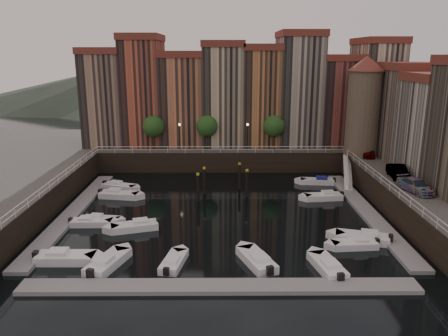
{
  "coord_description": "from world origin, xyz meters",
  "views": [
    {
      "loc": [
        0.19,
        -46.36,
        17.07
      ],
      "look_at": [
        0.46,
        4.0,
        3.86
      ],
      "focal_mm": 35.0,
      "sensor_mm": 36.0,
      "label": 1
    }
  ],
  "objects_px": {
    "corner_tower": "(364,105)",
    "boat_left_0": "(65,258)",
    "mooring_pilings": "(223,182)",
    "car_b": "(398,173)",
    "gangway": "(348,171)",
    "boat_left_2": "(100,220)",
    "boat_left_1": "(91,222)",
    "car_c": "(415,186)",
    "car_a": "(368,153)"
  },
  "relations": [
    {
      "from": "gangway",
      "to": "car_b",
      "type": "height_order",
      "value": "car_b"
    },
    {
      "from": "boat_left_2",
      "to": "car_c",
      "type": "xyz_separation_m",
      "value": [
        32.9,
        0.65,
        3.37
      ]
    },
    {
      "from": "boat_left_0",
      "to": "boat_left_2",
      "type": "distance_m",
      "value": 8.98
    },
    {
      "from": "car_a",
      "to": "car_c",
      "type": "bearing_deg",
      "value": -77.73
    },
    {
      "from": "boat_left_1",
      "to": "boat_left_2",
      "type": "distance_m",
      "value": 1.09
    },
    {
      "from": "boat_left_1",
      "to": "car_b",
      "type": "height_order",
      "value": "car_b"
    },
    {
      "from": "boat_left_2",
      "to": "car_b",
      "type": "xyz_separation_m",
      "value": [
        33.09,
        5.82,
        3.45
      ]
    },
    {
      "from": "boat_left_0",
      "to": "car_c",
      "type": "bearing_deg",
      "value": 16.28
    },
    {
      "from": "boat_left_0",
      "to": "gangway",
      "type": "bearing_deg",
      "value": 37.11
    },
    {
      "from": "corner_tower",
      "to": "boat_left_1",
      "type": "height_order",
      "value": "corner_tower"
    },
    {
      "from": "corner_tower",
      "to": "car_a",
      "type": "xyz_separation_m",
      "value": [
        0.73,
        -1.44,
        -6.52
      ]
    },
    {
      "from": "car_a",
      "to": "car_b",
      "type": "xyz_separation_m",
      "value": [
        -0.15,
        -10.89,
        0.1
      ]
    },
    {
      "from": "corner_tower",
      "to": "boat_left_0",
      "type": "xyz_separation_m",
      "value": [
        -33.1,
        -27.11,
        -9.79
      ]
    },
    {
      "from": "mooring_pilings",
      "to": "car_c",
      "type": "distance_m",
      "value": 21.92
    },
    {
      "from": "car_a",
      "to": "mooring_pilings",
      "type": "bearing_deg",
      "value": -146.19
    },
    {
      "from": "car_b",
      "to": "boat_left_1",
      "type": "bearing_deg",
      "value": -163.14
    },
    {
      "from": "mooring_pilings",
      "to": "gangway",
      "type": "bearing_deg",
      "value": 15.07
    },
    {
      "from": "gangway",
      "to": "boat_left_2",
      "type": "bearing_deg",
      "value": -155.24
    },
    {
      "from": "gangway",
      "to": "car_a",
      "type": "height_order",
      "value": "car_a"
    },
    {
      "from": "car_b",
      "to": "car_c",
      "type": "bearing_deg",
      "value": -86.23
    },
    {
      "from": "boat_left_1",
      "to": "car_c",
      "type": "height_order",
      "value": "car_c"
    },
    {
      "from": "car_a",
      "to": "corner_tower",
      "type": "bearing_deg",
      "value": 130.28
    },
    {
      "from": "boat_left_2",
      "to": "car_a",
      "type": "distance_m",
      "value": 37.35
    },
    {
      "from": "boat_left_0",
      "to": "car_c",
      "type": "xyz_separation_m",
      "value": [
        33.49,
        9.61,
        3.28
      ]
    },
    {
      "from": "boat_left_0",
      "to": "car_a",
      "type": "distance_m",
      "value": 42.59
    },
    {
      "from": "gangway",
      "to": "mooring_pilings",
      "type": "distance_m",
      "value": 17.41
    },
    {
      "from": "boat_left_1",
      "to": "boat_left_2",
      "type": "bearing_deg",
      "value": 46.03
    },
    {
      "from": "car_c",
      "to": "car_b",
      "type": "bearing_deg",
      "value": 72.39
    },
    {
      "from": "boat_left_2",
      "to": "car_b",
      "type": "relative_size",
      "value": 0.89
    },
    {
      "from": "boat_left_0",
      "to": "car_b",
      "type": "distance_m",
      "value": 36.93
    },
    {
      "from": "mooring_pilings",
      "to": "boat_left_1",
      "type": "distance_m",
      "value": 16.84
    },
    {
      "from": "mooring_pilings",
      "to": "boat_left_0",
      "type": "distance_m",
      "value": 22.53
    },
    {
      "from": "boat_left_0",
      "to": "car_b",
      "type": "bearing_deg",
      "value": 23.98
    },
    {
      "from": "corner_tower",
      "to": "boat_left_1",
      "type": "relative_size",
      "value": 3.13
    },
    {
      "from": "boat_left_2",
      "to": "car_b",
      "type": "height_order",
      "value": "car_b"
    },
    {
      "from": "boat_left_0",
      "to": "boat_left_2",
      "type": "bearing_deg",
      "value": 86.51
    },
    {
      "from": "mooring_pilings",
      "to": "car_b",
      "type": "distance_m",
      "value": 20.67
    },
    {
      "from": "car_b",
      "to": "corner_tower",
      "type": "bearing_deg",
      "value": 98.5
    },
    {
      "from": "corner_tower",
      "to": "boat_left_2",
      "type": "relative_size",
      "value": 3.32
    },
    {
      "from": "corner_tower",
      "to": "boat_left_0",
      "type": "height_order",
      "value": "corner_tower"
    },
    {
      "from": "corner_tower",
      "to": "car_b",
      "type": "distance_m",
      "value": 13.92
    },
    {
      "from": "corner_tower",
      "to": "boat_left_0",
      "type": "distance_m",
      "value": 43.89
    },
    {
      "from": "boat_left_0",
      "to": "boat_left_1",
      "type": "distance_m",
      "value": 8.17
    },
    {
      "from": "boat_left_0",
      "to": "boat_left_1",
      "type": "relative_size",
      "value": 1.18
    },
    {
      "from": "corner_tower",
      "to": "boat_left_2",
      "type": "distance_m",
      "value": 38.52
    },
    {
      "from": "corner_tower",
      "to": "gangway",
      "type": "xyz_separation_m",
      "value": [
        -2.9,
        -4.5,
        -8.28
      ]
    },
    {
      "from": "boat_left_0",
      "to": "car_b",
      "type": "xyz_separation_m",
      "value": [
        33.68,
        14.78,
        3.36
      ]
    },
    {
      "from": "corner_tower",
      "to": "boat_left_1",
      "type": "xyz_separation_m",
      "value": [
        -33.26,
        -18.94,
        -9.85
      ]
    },
    {
      "from": "mooring_pilings",
      "to": "car_a",
      "type": "xyz_separation_m",
      "value": [
        20.44,
        7.59,
        2.02
      ]
    },
    {
      "from": "car_c",
      "to": "boat_left_0",
      "type": "bearing_deg",
      "value": -179.58
    }
  ]
}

